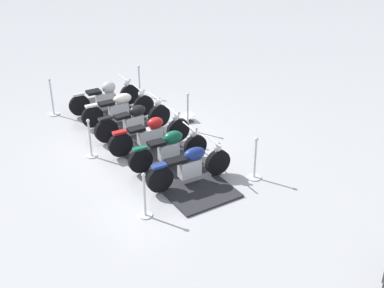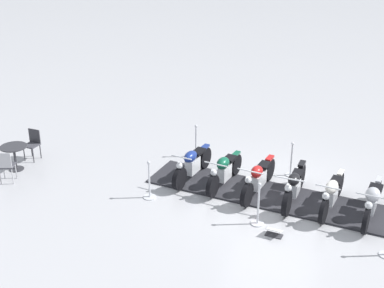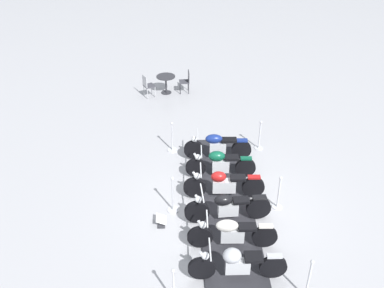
{
  "view_description": "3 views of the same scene",
  "coord_description": "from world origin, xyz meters",
  "px_view_note": "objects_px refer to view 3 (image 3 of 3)",
  "views": [
    {
      "loc": [
        9.96,
        -6.54,
        6.24
      ],
      "look_at": [
        2.45,
        -0.3,
        1.05
      ],
      "focal_mm": 46.72,
      "sensor_mm": 36.0,
      "label": 1
    },
    {
      "loc": [
        -1.63,
        12.39,
        6.95
      ],
      "look_at": [
        2.49,
        -0.53,
        1.0
      ],
      "focal_mm": 49.6,
      "sensor_mm": 36.0,
      "label": 2
    },
    {
      "loc": [
        -8.96,
        2.57,
        8.0
      ],
      "look_at": [
        1.79,
        0.61,
        1.06
      ],
      "focal_mm": 41.21,
      "sensor_mm": 36.0,
      "label": 3
    }
  ],
  "objects_px": {
    "motorcycle_navy": "(217,146)",
    "stanchion_left_mid": "(278,197)",
    "motorcycle_forest": "(220,163)",
    "info_placard": "(161,221)",
    "cafe_chair_near_table": "(148,85)",
    "stanchion_left_rear": "(307,286)",
    "cafe_chair_across_table": "(186,80)",
    "stanchion_right_front": "(172,142)",
    "motorcycle_maroon": "(223,184)",
    "cafe_table": "(166,80)",
    "stanchion_right_mid": "(173,200)",
    "motorcycle_chrome": "(236,263)",
    "motorcycle_black": "(227,207)",
    "motorcycle_cream": "(231,232)",
    "stanchion_left_front": "(259,139)"
  },
  "relations": [
    {
      "from": "motorcycle_black",
      "to": "stanchion_left_mid",
      "type": "relative_size",
      "value": 2.19
    },
    {
      "from": "motorcycle_forest",
      "to": "motorcycle_navy",
      "type": "bearing_deg",
      "value": -87.83
    },
    {
      "from": "motorcycle_chrome",
      "to": "stanchion_right_mid",
      "type": "bearing_deg",
      "value": -59.21
    },
    {
      "from": "stanchion_right_mid",
      "to": "motorcycle_black",
      "type": "bearing_deg",
      "value": -117.05
    },
    {
      "from": "motorcycle_black",
      "to": "stanchion_right_front",
      "type": "relative_size",
      "value": 2.14
    },
    {
      "from": "motorcycle_maroon",
      "to": "cafe_table",
      "type": "height_order",
      "value": "motorcycle_maroon"
    },
    {
      "from": "motorcycle_cream",
      "to": "cafe_table",
      "type": "xyz_separation_m",
      "value": [
        8.97,
        0.4,
        0.06
      ]
    },
    {
      "from": "motorcycle_forest",
      "to": "motorcycle_chrome",
      "type": "relative_size",
      "value": 0.94
    },
    {
      "from": "cafe_chair_near_table",
      "to": "stanchion_left_rear",
      "type": "bearing_deg",
      "value": -95.99
    },
    {
      "from": "motorcycle_forest",
      "to": "motorcycle_black",
      "type": "distance_m",
      "value": 1.95
    },
    {
      "from": "stanchion_right_front",
      "to": "cafe_chair_across_table",
      "type": "xyz_separation_m",
      "value": [
        4.28,
        -1.19,
        0.21
      ]
    },
    {
      "from": "motorcycle_maroon",
      "to": "stanchion_left_mid",
      "type": "height_order",
      "value": "stanchion_left_mid"
    },
    {
      "from": "cafe_chair_near_table",
      "to": "motorcycle_navy",
      "type": "bearing_deg",
      "value": -89.54
    },
    {
      "from": "motorcycle_cream",
      "to": "stanchion_left_front",
      "type": "distance_m",
      "value": 4.7
    },
    {
      "from": "stanchion_right_mid",
      "to": "cafe_chair_across_table",
      "type": "xyz_separation_m",
      "value": [
        7.25,
        -1.6,
        0.17
      ]
    },
    {
      "from": "motorcycle_navy",
      "to": "motorcycle_cream",
      "type": "height_order",
      "value": "same"
    },
    {
      "from": "motorcycle_maroon",
      "to": "cafe_chair_across_table",
      "type": "height_order",
      "value": "motorcycle_maroon"
    },
    {
      "from": "motorcycle_navy",
      "to": "motorcycle_black",
      "type": "xyz_separation_m",
      "value": [
        -2.89,
        0.4,
        -0.02
      ]
    },
    {
      "from": "stanchion_right_front",
      "to": "cafe_table",
      "type": "distance_m",
      "value": 4.39
    },
    {
      "from": "motorcycle_navy",
      "to": "cafe_chair_near_table",
      "type": "xyz_separation_m",
      "value": [
        4.85,
        1.72,
        0.06
      ]
    },
    {
      "from": "motorcycle_chrome",
      "to": "motorcycle_black",
      "type": "bearing_deg",
      "value": -89.37
    },
    {
      "from": "motorcycle_maroon",
      "to": "info_placard",
      "type": "relative_size",
      "value": 5.36
    },
    {
      "from": "stanchion_left_rear",
      "to": "cafe_table",
      "type": "xyz_separation_m",
      "value": [
        10.7,
        1.65,
        0.19
      ]
    },
    {
      "from": "motorcycle_forest",
      "to": "info_placard",
      "type": "height_order",
      "value": "motorcycle_forest"
    },
    {
      "from": "stanchion_left_front",
      "to": "cafe_chair_across_table",
      "type": "relative_size",
      "value": 1.13
    },
    {
      "from": "stanchion_left_front",
      "to": "stanchion_right_front",
      "type": "distance_m",
      "value": 2.87
    },
    {
      "from": "motorcycle_navy",
      "to": "info_placard",
      "type": "height_order",
      "value": "motorcycle_navy"
    },
    {
      "from": "stanchion_right_front",
      "to": "stanchion_right_mid",
      "type": "bearing_deg",
      "value": 172.1
    },
    {
      "from": "cafe_chair_near_table",
      "to": "motorcycle_chrome",
      "type": "bearing_deg",
      "value": -102.94
    },
    {
      "from": "info_placard",
      "to": "cafe_chair_near_table",
      "type": "relative_size",
      "value": 0.44
    },
    {
      "from": "motorcycle_black",
      "to": "stanchion_right_front",
      "type": "xyz_separation_m",
      "value": [
        3.65,
        0.91,
        -0.16
      ]
    },
    {
      "from": "cafe_chair_near_table",
      "to": "cafe_chair_across_table",
      "type": "distance_m",
      "value": 1.61
    },
    {
      "from": "motorcycle_forest",
      "to": "motorcycle_chrome",
      "type": "bearing_deg",
      "value": 92.43
    },
    {
      "from": "motorcycle_black",
      "to": "cafe_chair_near_table",
      "type": "relative_size",
      "value": 2.39
    },
    {
      "from": "stanchion_left_mid",
      "to": "info_placard",
      "type": "height_order",
      "value": "stanchion_left_mid"
    },
    {
      "from": "stanchion_left_rear",
      "to": "cafe_table",
      "type": "height_order",
      "value": "stanchion_left_rear"
    },
    {
      "from": "motorcycle_cream",
      "to": "stanchion_left_rear",
      "type": "xyz_separation_m",
      "value": [
        -1.73,
        -1.25,
        -0.13
      ]
    },
    {
      "from": "stanchion_left_rear",
      "to": "cafe_chair_near_table",
      "type": "xyz_separation_m",
      "value": [
        10.43,
        2.43,
        0.19
      ]
    },
    {
      "from": "motorcycle_cream",
      "to": "stanchion_left_mid",
      "type": "relative_size",
      "value": 2.09
    },
    {
      "from": "stanchion_left_front",
      "to": "motorcycle_maroon",
      "type": "bearing_deg",
      "value": 141.8
    },
    {
      "from": "stanchion_right_front",
      "to": "motorcycle_forest",
      "type": "bearing_deg",
      "value": -145.64
    },
    {
      "from": "cafe_chair_across_table",
      "to": "stanchion_right_front",
      "type": "bearing_deg",
      "value": 80.35
    },
    {
      "from": "motorcycle_forest",
      "to": "info_placard",
      "type": "xyz_separation_m",
      "value": [
        -1.72,
        1.97,
        -0.43
      ]
    },
    {
      "from": "cafe_table",
      "to": "cafe_chair_near_table",
      "type": "bearing_deg",
      "value": 109.1
    },
    {
      "from": "stanchion_left_rear",
      "to": "cafe_chair_near_table",
      "type": "relative_size",
      "value": 1.19
    },
    {
      "from": "stanchion_left_front",
      "to": "stanchion_left_rear",
      "type": "height_order",
      "value": "stanchion_left_rear"
    },
    {
      "from": "motorcycle_navy",
      "to": "stanchion_left_mid",
      "type": "xyz_separation_m",
      "value": [
        -2.61,
        -1.12,
        -0.12
      ]
    },
    {
      "from": "cafe_chair_near_table",
      "to": "info_placard",
      "type": "bearing_deg",
      "value": -112.04
    },
    {
      "from": "motorcycle_forest",
      "to": "stanchion_left_rear",
      "type": "xyz_separation_m",
      "value": [
        -4.62,
        -0.84,
        -0.13
      ]
    },
    {
      "from": "motorcycle_forest",
      "to": "motorcycle_cream",
      "type": "distance_m",
      "value": 2.91
    }
  ]
}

